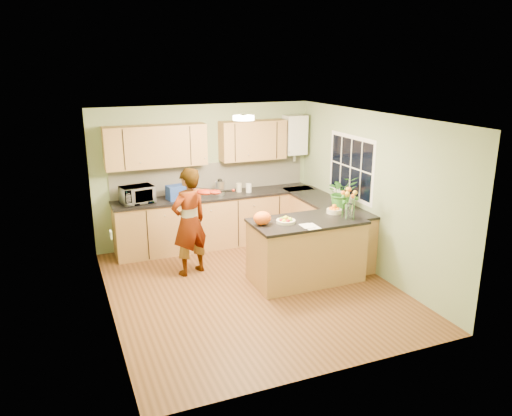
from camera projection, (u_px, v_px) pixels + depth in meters
name	position (u px, v px, depth m)	size (l,w,h in m)	color
floor	(252.00, 288.00, 7.35)	(4.50, 4.50, 0.00)	#543218
ceiling	(252.00, 117.00, 6.65)	(4.00, 4.50, 0.02)	silver
wall_back	(206.00, 175.00, 9.00)	(4.00, 0.02, 2.50)	#89A173
wall_front	(335.00, 265.00, 5.00)	(4.00, 0.02, 2.50)	#89A173
wall_left	(104.00, 224.00, 6.27)	(0.02, 4.50, 2.50)	#89A173
wall_right	(371.00, 193.00, 7.72)	(0.02, 4.50, 2.50)	#89A173
back_counter	(217.00, 220.00, 8.99)	(3.64, 0.62, 0.94)	#A97843
right_counter	(325.00, 227.00, 8.59)	(0.62, 2.24, 0.94)	#A97843
splashback	(211.00, 177.00, 9.03)	(3.60, 0.02, 0.52)	beige
upper_cabinets	(198.00, 144.00, 8.61)	(3.20, 0.34, 0.70)	#A97843
boiler	(295.00, 135.00, 9.29)	(0.40, 0.30, 0.86)	white
window_right	(351.00, 167.00, 8.17)	(0.01, 1.30, 1.05)	white
light_switch	(111.00, 235.00, 5.73)	(0.02, 0.09, 0.09)	white
ceiling_lamp	(244.00, 118.00, 6.92)	(0.30, 0.30, 0.07)	#FFEABF
peninsula_island	(306.00, 250.00, 7.51)	(1.67, 0.86, 0.96)	#A97843
fruit_dish	(286.00, 220.00, 7.24)	(0.28, 0.28, 0.10)	beige
orange_bowl	(334.00, 210.00, 7.70)	(0.23, 0.23, 0.13)	beige
flower_vase	(350.00, 197.00, 7.34)	(0.27, 0.27, 0.50)	silver
orange_bag	(262.00, 218.00, 7.14)	(0.26, 0.22, 0.20)	#FF6115
papers	(311.00, 226.00, 7.07)	(0.20, 0.27, 0.01)	white
violinist	(189.00, 222.00, 7.65)	(0.62, 0.41, 1.69)	#E9B48E
violin	(205.00, 192.00, 7.39)	(0.60, 0.24, 0.12)	#4D0E04
microwave	(137.00, 195.00, 8.29)	(0.52, 0.35, 0.29)	white
blue_box	(176.00, 192.00, 8.52)	(0.31, 0.22, 0.25)	navy
kettle	(220.00, 187.00, 8.83)	(0.18, 0.18, 0.33)	silver
jar_cream	(239.00, 187.00, 9.04)	(0.10, 0.10, 0.16)	beige
jar_white	(249.00, 188.00, 9.00)	(0.10, 0.10, 0.16)	white
potted_plant	(341.00, 192.00, 7.97)	(0.48, 0.42, 0.53)	#357C29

